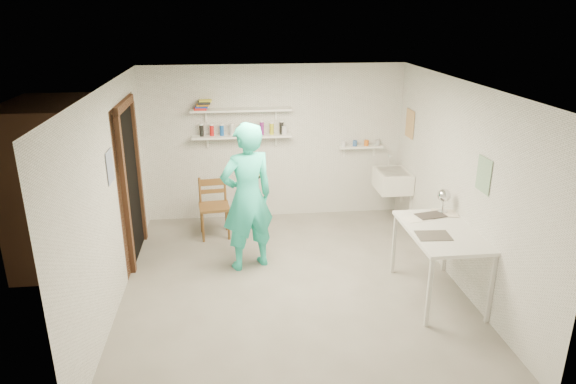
{
  "coord_description": "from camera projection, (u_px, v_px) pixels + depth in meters",
  "views": [
    {
      "loc": [
        -0.67,
        -5.47,
        3.17
      ],
      "look_at": [
        0.0,
        0.4,
        1.05
      ],
      "focal_mm": 32.0,
      "sensor_mm": 36.0,
      "label": 1
    }
  ],
  "objects": [
    {
      "name": "doorway_recess",
      "position": [
        131.0,
        185.0,
        6.69
      ],
      "size": [
        0.02,
        0.9,
        2.0
      ],
      "primitive_type": "cube",
      "color": "black",
      "rests_on": "wall_left"
    },
    {
      "name": "papers",
      "position": [
        442.0,
        229.0,
        5.73
      ],
      "size": [
        0.3,
        0.22,
        0.02
      ],
      "color": "silver",
      "rests_on": "work_table"
    },
    {
      "name": "poster_right_b",
      "position": [
        484.0,
        175.0,
        5.45
      ],
      "size": [
        0.01,
        0.3,
        0.38
      ],
      "primitive_type": "cube",
      "color": "#3F724C",
      "rests_on": "wall_right"
    },
    {
      "name": "wall_right",
      "position": [
        460.0,
        185.0,
        6.07
      ],
      "size": [
        0.02,
        4.5,
        2.4
      ],
      "primitive_type": "cube",
      "color": "silver",
      "rests_on": "ground"
    },
    {
      "name": "door_jamb_far",
      "position": [
        139.0,
        173.0,
        7.16
      ],
      "size": [
        0.06,
        0.1,
        2.0
      ],
      "primitive_type": "cube",
      "color": "brown",
      "rests_on": "ground"
    },
    {
      "name": "wall_clock",
      "position": [
        252.0,
        168.0,
        6.47
      ],
      "size": [
        0.33,
        0.16,
        0.34
      ],
      "primitive_type": "cylinder",
      "rotation": [
        1.57,
        0.0,
        0.38
      ],
      "color": "beige",
      "rests_on": "man"
    },
    {
      "name": "belfast_sink",
      "position": [
        392.0,
        181.0,
        7.8
      ],
      "size": [
        0.48,
        0.6,
        0.3
      ],
      "primitive_type": "cube",
      "color": "white",
      "rests_on": "wall_right"
    },
    {
      "name": "wall_left",
      "position": [
        111.0,
        198.0,
        5.64
      ],
      "size": [
        0.02,
        4.5,
        2.4
      ],
      "primitive_type": "cube",
      "color": "silver",
      "rests_on": "ground"
    },
    {
      "name": "ledge_shelf",
      "position": [
        360.0,
        147.0,
        8.05
      ],
      "size": [
        0.7,
        0.14,
        0.03
      ],
      "primitive_type": "cube",
      "color": "white",
      "rests_on": "wall_back"
    },
    {
      "name": "wall_back",
      "position": [
        274.0,
        143.0,
        7.97
      ],
      "size": [
        4.0,
        0.02,
        2.4
      ],
      "primitive_type": "cube",
      "color": "silver",
      "rests_on": "ground"
    },
    {
      "name": "corridor_box",
      "position": [
        74.0,
        183.0,
        6.6
      ],
      "size": [
        1.4,
        1.5,
        2.1
      ],
      "primitive_type": "cube",
      "color": "brown",
      "rests_on": "ground"
    },
    {
      "name": "door_lintel",
      "position": [
        124.0,
        104.0,
        6.34
      ],
      "size": [
        0.06,
        1.05,
        0.1
      ],
      "primitive_type": "cube",
      "color": "brown",
      "rests_on": "wall_left"
    },
    {
      "name": "ledge_pots",
      "position": [
        361.0,
        143.0,
        8.03
      ],
      "size": [
        0.48,
        0.07,
        0.09
      ],
      "color": "silver",
      "rests_on": "ledge_shelf"
    },
    {
      "name": "poster_right_a",
      "position": [
        410.0,
        124.0,
        7.63
      ],
      "size": [
        0.01,
        0.34,
        0.42
      ],
      "primitive_type": "cube",
      "color": "#995933",
      "rests_on": "wall_right"
    },
    {
      "name": "ceiling",
      "position": [
        292.0,
        84.0,
        5.45
      ],
      "size": [
        4.0,
        4.5,
        0.02
      ],
      "primitive_type": "cube",
      "color": "silver",
      "rests_on": "wall_back"
    },
    {
      "name": "poster_left",
      "position": [
        110.0,
        167.0,
        5.57
      ],
      "size": [
        0.01,
        0.28,
        0.36
      ],
      "primitive_type": "cube",
      "color": "#334C7F",
      "rests_on": "wall_left"
    },
    {
      "name": "man",
      "position": [
        247.0,
        197.0,
        6.38
      ],
      "size": [
        0.81,
        0.68,
        1.9
      ],
      "primitive_type": "imported",
      "rotation": [
        0.0,
        0.0,
        3.52
      ],
      "color": "#2AD3B7",
      "rests_on": "ground"
    },
    {
      "name": "shelf_lower",
      "position": [
        242.0,
        136.0,
        7.74
      ],
      "size": [
        1.5,
        0.22,
        0.03
      ],
      "primitive_type": "cube",
      "color": "white",
      "rests_on": "wall_back"
    },
    {
      "name": "floor",
      "position": [
        292.0,
        285.0,
        6.26
      ],
      "size": [
        4.0,
        4.5,
        0.02
      ],
      "primitive_type": "cube",
      "color": "slate",
      "rests_on": "ground"
    },
    {
      "name": "wooden_chair",
      "position": [
        214.0,
        207.0,
        7.43
      ],
      "size": [
        0.47,
        0.45,
        0.92
      ],
      "primitive_type": "cube",
      "rotation": [
        0.0,
        0.0,
        0.1
      ],
      "color": "brown",
      "rests_on": "ground"
    },
    {
      "name": "wall_front",
      "position": [
        329.0,
        295.0,
        3.74
      ],
      "size": [
        4.0,
        0.02,
        2.4
      ],
      "primitive_type": "cube",
      "color": "silver",
      "rests_on": "ground"
    },
    {
      "name": "desk_lamp",
      "position": [
        444.0,
        195.0,
        6.15
      ],
      "size": [
        0.16,
        0.16,
        0.16
      ],
      "primitive_type": "sphere",
      "color": "silver",
      "rests_on": "work_table"
    },
    {
      "name": "work_table",
      "position": [
        438.0,
        263.0,
        5.87
      ],
      "size": [
        0.75,
        1.25,
        0.84
      ],
      "primitive_type": "cube",
      "color": "silver",
      "rests_on": "ground"
    },
    {
      "name": "door_jamb_near",
      "position": [
        126.0,
        198.0,
        6.22
      ],
      "size": [
        0.06,
        0.1,
        2.0
      ],
      "primitive_type": "cube",
      "color": "brown",
      "rests_on": "ground"
    },
    {
      "name": "spray_cans",
      "position": [
        242.0,
        130.0,
        7.71
      ],
      "size": [
        1.31,
        0.06,
        0.17
      ],
      "color": "black",
      "rests_on": "shelf_lower"
    },
    {
      "name": "book_stack",
      "position": [
        203.0,
        105.0,
        7.52
      ],
      "size": [
        0.26,
        0.14,
        0.14
      ],
      "color": "red",
      "rests_on": "shelf_upper"
    },
    {
      "name": "shelf_upper",
      "position": [
        241.0,
        110.0,
        7.61
      ],
      "size": [
        1.5,
        0.22,
        0.03
      ],
      "primitive_type": "cube",
      "color": "white",
      "rests_on": "wall_back"
    }
  ]
}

